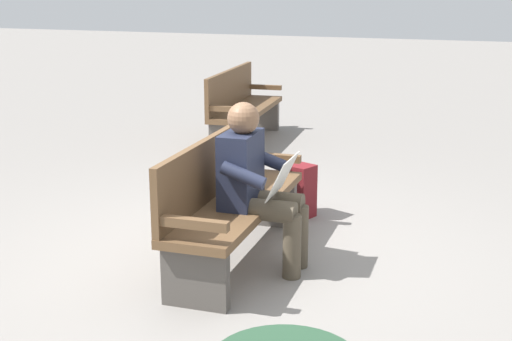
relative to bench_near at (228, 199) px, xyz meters
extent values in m
plane|color=gray|center=(0.00, 0.07, -0.46)|extent=(40.00, 40.00, 0.00)
cube|color=brown|center=(0.00, 0.07, -0.04)|extent=(1.81, 0.52, 0.06)
cube|color=brown|center=(0.00, -0.14, 0.22)|extent=(1.80, 0.09, 0.45)
cube|color=brown|center=(-0.85, 0.05, 0.11)|extent=(0.07, 0.48, 0.06)
cube|color=brown|center=(0.85, 0.09, 0.11)|extent=(0.07, 0.48, 0.06)
cube|color=#4C4742|center=(-0.80, 0.05, -0.26)|extent=(0.09, 0.43, 0.39)
cube|color=#4C4742|center=(0.80, 0.09, -0.26)|extent=(0.09, 0.43, 0.39)
cube|color=#1E2338|center=(0.07, 0.12, 0.25)|extent=(0.40, 0.23, 0.52)
sphere|color=brown|center=(0.07, 0.14, 0.61)|extent=(0.22, 0.22, 0.22)
cylinder|color=#4C4233|center=(-0.03, 0.33, 0.01)|extent=(0.16, 0.42, 0.15)
cylinder|color=#4C4233|center=(0.17, 0.33, 0.01)|extent=(0.16, 0.42, 0.15)
cylinder|color=#4C4233|center=(-0.04, 0.52, -0.23)|extent=(0.13, 0.13, 0.45)
cylinder|color=#4C4233|center=(0.16, 0.52, -0.23)|extent=(0.13, 0.13, 0.45)
cylinder|color=#1E2338|center=(-0.17, 0.22, 0.28)|extent=(0.10, 0.32, 0.18)
cylinder|color=#1E2338|center=(0.31, 0.23, 0.28)|extent=(0.10, 0.32, 0.18)
cube|color=silver|center=(0.06, 0.42, 0.23)|extent=(0.40, 0.14, 0.27)
cube|color=maroon|center=(-1.12, 0.20, -0.23)|extent=(0.29, 0.33, 0.46)
cube|color=maroon|center=(-1.23, 0.24, -0.30)|extent=(0.11, 0.20, 0.21)
cube|color=brown|center=(-3.64, -1.18, -0.04)|extent=(1.83, 0.61, 0.06)
cube|color=brown|center=(-3.63, -1.39, 0.22)|extent=(1.80, 0.18, 0.45)
cube|color=brown|center=(-4.49, -1.24, 0.11)|extent=(0.09, 0.48, 0.06)
cube|color=brown|center=(-2.80, -1.12, 0.11)|extent=(0.09, 0.48, 0.06)
cube|color=#4C4742|center=(-4.44, -1.24, -0.26)|extent=(0.11, 0.44, 0.39)
cube|color=#4C4742|center=(-2.85, -1.12, -0.26)|extent=(0.11, 0.44, 0.39)
camera|label=1|loc=(4.51, 1.78, 1.53)|focal=49.91mm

